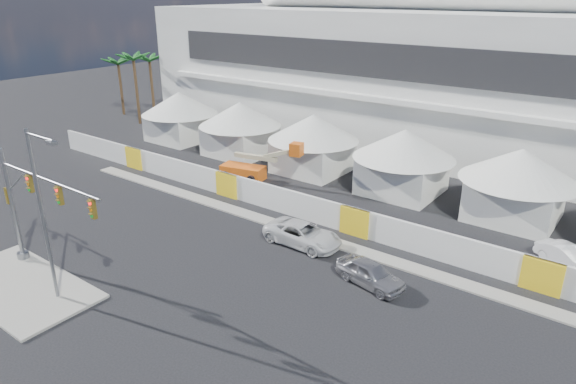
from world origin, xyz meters
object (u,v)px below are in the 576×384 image
Objects in this scene: sedan_silver at (370,273)px; lot_car_a at (567,257)px; traffic_mast at (29,207)px; boom_lift at (249,169)px; streetlight_median at (43,206)px; pickup_curb at (303,234)px.

sedan_silver is 12.65m from lot_car_a.
lot_car_a is at bearing 37.68° from traffic_mast.
streetlight_median is at bearing -91.11° from boom_lift.
lot_car_a is at bearing -63.15° from pickup_curb.
streetlight_median reaches higher than traffic_mast.
boom_lift is at bearing 118.68° from lot_car_a.
streetlight_median is 1.20× the size of boom_lift.
sedan_silver is 0.44× the size of traffic_mast.
boom_lift is at bearing 56.51° from pickup_curb.
lot_car_a is (8.69, 9.19, -0.09)m from sedan_silver.
boom_lift is (-0.24, 19.66, -3.12)m from traffic_mast.
pickup_curb reaches higher than lot_car_a.
traffic_mast is at bearing -101.79° from boom_lift.
boom_lift is (-17.06, 9.15, 0.32)m from sedan_silver.
sedan_silver is 18.01m from streetlight_median.
sedan_silver is at bearing -40.69° from boom_lift.
streetlight_median is at bearing -15.54° from traffic_mast.
lot_car_a is 0.49× the size of boom_lift.
pickup_curb is (-6.02, 1.80, 0.02)m from sedan_silver.
streetlight_median is (-6.86, -13.41, 4.85)m from pickup_curb.
boom_lift is (-4.18, 20.76, -4.55)m from streetlight_median.
lot_car_a is 0.41× the size of streetlight_median.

